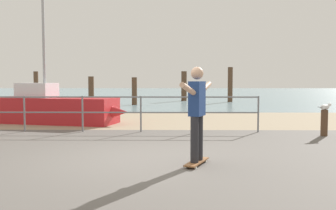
{
  "coord_description": "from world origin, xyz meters",
  "views": [
    {
      "loc": [
        0.66,
        -7.05,
        1.51
      ],
      "look_at": [
        0.54,
        2.0,
        0.9
      ],
      "focal_mm": 40.07,
      "sensor_mm": 36.0,
      "label": 1
    }
  ],
  "objects_px": {
    "skateboarder": "(197,108)",
    "seagull": "(325,107)",
    "bollard_short": "(324,123)",
    "skateboard": "(197,162)",
    "sailboat": "(57,109)"
  },
  "relations": [
    {
      "from": "bollard_short",
      "to": "skateboarder",
      "type": "bearing_deg",
      "value": -136.28
    },
    {
      "from": "bollard_short",
      "to": "seagull",
      "type": "bearing_deg",
      "value": 29.42
    },
    {
      "from": "skateboard",
      "to": "seagull",
      "type": "height_order",
      "value": "seagull"
    },
    {
      "from": "skateboarder",
      "to": "bollard_short",
      "type": "relative_size",
      "value": 2.31
    },
    {
      "from": "sailboat",
      "to": "seagull",
      "type": "bearing_deg",
      "value": -19.51
    },
    {
      "from": "skateboarder",
      "to": "seagull",
      "type": "distance_m",
      "value": 5.01
    },
    {
      "from": "sailboat",
      "to": "skateboard",
      "type": "height_order",
      "value": "sailboat"
    },
    {
      "from": "sailboat",
      "to": "skateboard",
      "type": "bearing_deg",
      "value": -55.01
    },
    {
      "from": "sailboat",
      "to": "skateboarder",
      "type": "distance_m",
      "value": 7.71
    },
    {
      "from": "skateboarder",
      "to": "seagull",
      "type": "relative_size",
      "value": 3.68
    },
    {
      "from": "skateboard",
      "to": "seagull",
      "type": "bearing_deg",
      "value": 43.67
    },
    {
      "from": "sailboat",
      "to": "seagull",
      "type": "distance_m",
      "value": 8.53
    },
    {
      "from": "skateboarder",
      "to": "seagull",
      "type": "height_order",
      "value": "skateboarder"
    },
    {
      "from": "skateboard",
      "to": "skateboarder",
      "type": "distance_m",
      "value": 0.95
    },
    {
      "from": "skateboard",
      "to": "skateboarder",
      "type": "xyz_separation_m",
      "value": [
        -0.0,
        0.0,
        0.95
      ]
    }
  ]
}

